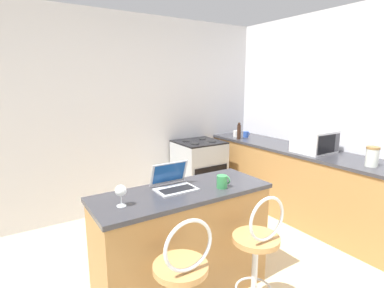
{
  "coord_description": "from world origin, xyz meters",
  "views": [
    {
      "loc": [
        -1.51,
        -1.16,
        1.73
      ],
      "look_at": [
        0.38,
        1.8,
        1.01
      ],
      "focal_mm": 28.0,
      "sensor_mm": 36.0,
      "label": 1
    }
  ],
  "objects_px": {
    "bar_stool_far": "(257,262)",
    "pepper_mill": "(239,131)",
    "stove_range": "(199,172)",
    "mug_blue": "(246,134)",
    "laptop": "(173,182)",
    "mug_green": "(222,182)",
    "storage_jar": "(372,157)",
    "microwave": "(315,141)",
    "mug_white": "(236,134)",
    "wine_glass_short": "(121,191)"
  },
  "relations": [
    {
      "from": "bar_stool_far",
      "to": "pepper_mill",
      "type": "bearing_deg",
      "value": 52.12
    },
    {
      "from": "stove_range",
      "to": "mug_blue",
      "type": "relative_size",
      "value": 9.18
    },
    {
      "from": "laptop",
      "to": "mug_white",
      "type": "distance_m",
      "value": 2.43
    },
    {
      "from": "mug_blue",
      "to": "mug_green",
      "type": "distance_m",
      "value": 2.33
    },
    {
      "from": "laptop",
      "to": "mug_blue",
      "type": "xyz_separation_m",
      "value": [
        2.04,
        1.38,
        -0.01
      ]
    },
    {
      "from": "mug_blue",
      "to": "storage_jar",
      "type": "xyz_separation_m",
      "value": [
        -0.06,
        -1.9,
        0.06
      ]
    },
    {
      "from": "bar_stool_far",
      "to": "storage_jar",
      "type": "height_order",
      "value": "storage_jar"
    },
    {
      "from": "mug_blue",
      "to": "mug_green",
      "type": "bearing_deg",
      "value": -137.16
    },
    {
      "from": "mug_white",
      "to": "microwave",
      "type": "bearing_deg",
      "value": -85.23
    },
    {
      "from": "mug_white",
      "to": "mug_blue",
      "type": "bearing_deg",
      "value": -39.4
    },
    {
      "from": "stove_range",
      "to": "wine_glass_short",
      "type": "distance_m",
      "value": 2.42
    },
    {
      "from": "microwave",
      "to": "mug_blue",
      "type": "relative_size",
      "value": 4.45
    },
    {
      "from": "pepper_mill",
      "to": "wine_glass_short",
      "type": "xyz_separation_m",
      "value": [
        -2.31,
        -1.44,
        -0.01
      ]
    },
    {
      "from": "mug_blue",
      "to": "wine_glass_short",
      "type": "bearing_deg",
      "value": -149.09
    },
    {
      "from": "mug_green",
      "to": "laptop",
      "type": "bearing_deg",
      "value": 148.99
    },
    {
      "from": "laptop",
      "to": "mug_white",
      "type": "relative_size",
      "value": 3.1
    },
    {
      "from": "mug_white",
      "to": "mug_green",
      "type": "relative_size",
      "value": 0.99
    },
    {
      "from": "microwave",
      "to": "pepper_mill",
      "type": "height_order",
      "value": "microwave"
    },
    {
      "from": "laptop",
      "to": "mug_white",
      "type": "height_order",
      "value": "laptop"
    },
    {
      "from": "storage_jar",
      "to": "wine_glass_short",
      "type": "height_order",
      "value": "storage_jar"
    },
    {
      "from": "bar_stool_far",
      "to": "mug_white",
      "type": "relative_size",
      "value": 9.69
    },
    {
      "from": "storage_jar",
      "to": "wine_glass_short",
      "type": "bearing_deg",
      "value": 170.87
    },
    {
      "from": "microwave",
      "to": "wine_glass_short",
      "type": "relative_size",
      "value": 2.94
    },
    {
      "from": "mug_blue",
      "to": "mug_green",
      "type": "height_order",
      "value": "mug_green"
    },
    {
      "from": "pepper_mill",
      "to": "wine_glass_short",
      "type": "height_order",
      "value": "pepper_mill"
    },
    {
      "from": "pepper_mill",
      "to": "mug_blue",
      "type": "bearing_deg",
      "value": 17.91
    },
    {
      "from": "laptop",
      "to": "wine_glass_short",
      "type": "height_order",
      "value": "laptop"
    },
    {
      "from": "laptop",
      "to": "mug_blue",
      "type": "distance_m",
      "value": 2.47
    },
    {
      "from": "mug_green",
      "to": "wine_glass_short",
      "type": "distance_m",
      "value": 0.81
    },
    {
      "from": "laptop",
      "to": "pepper_mill",
      "type": "relative_size",
      "value": 1.26
    },
    {
      "from": "stove_range",
      "to": "mug_blue",
      "type": "distance_m",
      "value": 0.94
    },
    {
      "from": "microwave",
      "to": "mug_blue",
      "type": "height_order",
      "value": "microwave"
    },
    {
      "from": "stove_range",
      "to": "microwave",
      "type": "bearing_deg",
      "value": -58.87
    },
    {
      "from": "laptop",
      "to": "mug_green",
      "type": "relative_size",
      "value": 3.06
    },
    {
      "from": "bar_stool_far",
      "to": "storage_jar",
      "type": "relative_size",
      "value": 4.93
    },
    {
      "from": "laptop",
      "to": "microwave",
      "type": "relative_size",
      "value": 0.71
    },
    {
      "from": "microwave",
      "to": "mug_blue",
      "type": "xyz_separation_m",
      "value": [
        0.01,
        1.2,
        -0.09
      ]
    },
    {
      "from": "bar_stool_far",
      "to": "microwave",
      "type": "bearing_deg",
      "value": 24.85
    },
    {
      "from": "bar_stool_far",
      "to": "mug_green",
      "type": "xyz_separation_m",
      "value": [
        -0.02,
        0.39,
        0.5
      ]
    },
    {
      "from": "microwave",
      "to": "pepper_mill",
      "type": "xyz_separation_m",
      "value": [
        -0.2,
        1.13,
        -0.01
      ]
    },
    {
      "from": "bar_stool_far",
      "to": "microwave",
      "type": "xyz_separation_m",
      "value": [
        1.68,
        0.78,
        0.58
      ]
    },
    {
      "from": "microwave",
      "to": "mug_green",
      "type": "xyz_separation_m",
      "value": [
        -1.7,
        -0.39,
        -0.08
      ]
    },
    {
      "from": "storage_jar",
      "to": "pepper_mill",
      "type": "bearing_deg",
      "value": 94.31
    },
    {
      "from": "mug_white",
      "to": "mug_green",
      "type": "height_order",
      "value": "mug_green"
    },
    {
      "from": "wine_glass_short",
      "to": "mug_white",
      "type": "bearing_deg",
      "value": 33.69
    },
    {
      "from": "microwave",
      "to": "mug_green",
      "type": "height_order",
      "value": "microwave"
    },
    {
      "from": "mug_white",
      "to": "stove_range",
      "type": "bearing_deg",
      "value": 178.91
    },
    {
      "from": "stove_range",
      "to": "mug_white",
      "type": "height_order",
      "value": "mug_white"
    },
    {
      "from": "bar_stool_far",
      "to": "mug_blue",
      "type": "relative_size",
      "value": 9.87
    },
    {
      "from": "bar_stool_far",
      "to": "pepper_mill",
      "type": "height_order",
      "value": "pepper_mill"
    }
  ]
}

